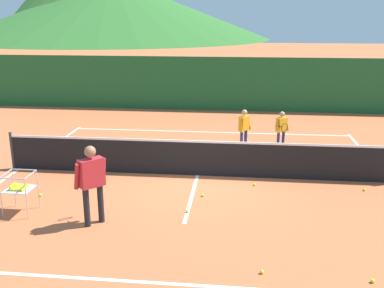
% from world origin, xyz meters
% --- Properties ---
extents(ground_plane, '(120.00, 120.00, 0.00)m').
position_xyz_m(ground_plane, '(0.00, 0.00, 0.00)').
color(ground_plane, '#BC6038').
extents(line_baseline_near, '(10.02, 0.08, 0.01)m').
position_xyz_m(line_baseline_near, '(0.00, -5.00, 0.00)').
color(line_baseline_near, white).
rests_on(line_baseline_near, ground).
extents(line_baseline_far, '(10.02, 0.08, 0.01)m').
position_xyz_m(line_baseline_far, '(0.00, 4.58, 0.00)').
color(line_baseline_far, white).
rests_on(line_baseline_far, ground).
extents(line_sideline_west, '(0.08, 9.58, 0.01)m').
position_xyz_m(line_sideline_west, '(-5.01, 0.00, 0.00)').
color(line_sideline_west, white).
rests_on(line_sideline_west, ground).
extents(line_service_center, '(0.08, 5.77, 0.01)m').
position_xyz_m(line_service_center, '(0.00, 0.00, 0.00)').
color(line_service_center, white).
rests_on(line_service_center, ground).
extents(tennis_net, '(10.43, 0.08, 1.05)m').
position_xyz_m(tennis_net, '(0.00, 0.00, 0.50)').
color(tennis_net, '#333338').
rests_on(tennis_net, ground).
extents(instructor, '(0.62, 0.79, 1.67)m').
position_xyz_m(instructor, '(-1.83, -3.06, 1.00)').
color(instructor, black).
rests_on(instructor, ground).
extents(student_0, '(0.43, 0.50, 1.30)m').
position_xyz_m(student_0, '(1.23, 2.53, 0.78)').
color(student_0, navy).
rests_on(student_0, ground).
extents(student_1, '(0.47, 0.66, 1.24)m').
position_xyz_m(student_1, '(2.41, 2.63, 0.75)').
color(student_1, navy).
rests_on(student_1, ground).
extents(ball_cart, '(0.58, 0.58, 0.90)m').
position_xyz_m(ball_cart, '(-3.59, -2.71, 0.58)').
color(ball_cart, '#B7B7BC').
rests_on(ball_cart, ground).
extents(tennis_ball_0, '(0.07, 0.07, 0.07)m').
position_xyz_m(tennis_ball_0, '(3.27, -4.61, 0.03)').
color(tennis_ball_0, yellow).
rests_on(tennis_ball_0, ground).
extents(tennis_ball_2, '(0.07, 0.07, 0.07)m').
position_xyz_m(tennis_ball_2, '(1.50, -0.60, 0.03)').
color(tennis_ball_2, yellow).
rests_on(tennis_ball_2, ground).
extents(tennis_ball_3, '(0.07, 0.07, 0.07)m').
position_xyz_m(tennis_ball_3, '(-3.56, -1.83, 0.03)').
color(tennis_ball_3, yellow).
rests_on(tennis_ball_3, ground).
extents(tennis_ball_4, '(0.07, 0.07, 0.07)m').
position_xyz_m(tennis_ball_4, '(-2.58, -0.97, 0.03)').
color(tennis_ball_4, yellow).
rests_on(tennis_ball_4, ground).
extents(tennis_ball_5, '(0.07, 0.07, 0.07)m').
position_xyz_m(tennis_ball_5, '(1.51, -4.54, 0.03)').
color(tennis_ball_5, yellow).
rests_on(tennis_ball_5, ground).
extents(tennis_ball_6, '(0.07, 0.07, 0.07)m').
position_xyz_m(tennis_ball_6, '(4.17, -0.64, 0.03)').
color(tennis_ball_6, yellow).
rests_on(tennis_ball_6, ground).
extents(tennis_ball_7, '(0.07, 0.07, 0.07)m').
position_xyz_m(tennis_ball_7, '(0.00, -2.33, 0.03)').
color(tennis_ball_7, yellow).
rests_on(tennis_ball_7, ground).
extents(tennis_ball_8, '(0.07, 0.07, 0.07)m').
position_xyz_m(tennis_ball_8, '(0.26, -1.41, 0.03)').
color(tennis_ball_8, yellow).
rests_on(tennis_ball_8, ground).
extents(windscreen_fence, '(22.04, 0.08, 2.38)m').
position_xyz_m(windscreen_fence, '(0.00, 8.52, 1.19)').
color(windscreen_fence, '#1E5B2D').
rests_on(windscreen_fence, ground).
extents(hill_0, '(57.18, 57.18, 10.79)m').
position_xyz_m(hill_0, '(-22.38, 71.04, 5.40)').
color(hill_0, '#2D6628').
rests_on(hill_0, ground).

